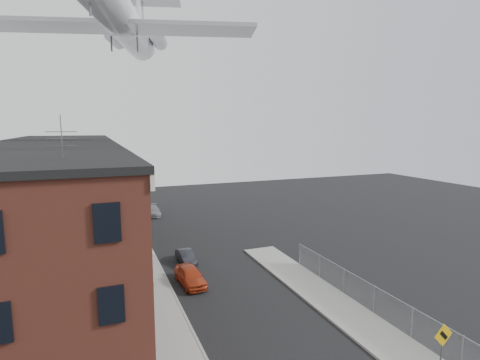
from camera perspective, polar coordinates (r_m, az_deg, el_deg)
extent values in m
cube|color=gray|center=(38.30, -15.81, -9.75)|extent=(3.00, 62.00, 0.12)
cube|color=gray|center=(26.03, 15.48, -18.60)|extent=(3.00, 26.00, 0.12)
cube|color=gray|center=(38.45, -13.63, -9.58)|extent=(0.15, 62.00, 0.14)
cube|color=gray|center=(25.25, 12.70, -19.36)|extent=(0.15, 26.00, 0.14)
cube|color=#3A1812|center=(20.70, -29.73, -11.73)|extent=(10.00, 12.00, 10.00)
cube|color=black|center=(19.64, -30.81, 2.59)|extent=(10.30, 12.30, 0.30)
cube|color=beige|center=(19.53, -15.84, 2.09)|extent=(0.16, 12.20, 0.60)
cylinder|color=#515156|center=(17.38, -25.53, 5.67)|extent=(0.04, 0.04, 2.00)
cube|color=slate|center=(29.76, -27.24, -5.67)|extent=(10.00, 7.00, 10.00)
cube|color=black|center=(29.04, -27.91, 4.26)|extent=(10.25, 7.00, 0.30)
cube|color=gray|center=(31.03, -15.49, -13.10)|extent=(1.80, 6.40, 0.25)
cube|color=beige|center=(30.31, -15.65, -9.22)|extent=(1.90, 6.50, 0.15)
cube|color=#6E6657|center=(36.59, -26.22, -3.14)|extent=(10.00, 7.00, 10.00)
cube|color=black|center=(36.00, -26.74, 4.92)|extent=(10.25, 7.00, 0.30)
cube|color=gray|center=(37.62, -16.68, -9.33)|extent=(1.80, 6.40, 0.25)
cube|color=beige|center=(37.03, -16.82, -6.08)|extent=(1.90, 6.50, 0.15)
cube|color=slate|center=(43.46, -25.52, -1.41)|extent=(10.00, 7.00, 10.00)
cube|color=black|center=(42.97, -25.95, 5.37)|extent=(10.25, 7.00, 0.30)
cube|color=gray|center=(44.34, -17.49, -6.69)|extent=(1.80, 6.40, 0.25)
cube|color=beige|center=(43.84, -17.62, -3.91)|extent=(1.90, 6.50, 0.15)
cube|color=#6E6657|center=(50.38, -25.02, -0.16)|extent=(10.00, 7.00, 10.00)
cube|color=black|center=(49.95, -25.38, 5.70)|extent=(10.25, 7.00, 0.30)
cube|color=gray|center=(51.14, -18.09, -4.74)|extent=(1.80, 6.40, 0.25)
cube|color=beige|center=(50.70, -18.20, -2.32)|extent=(1.90, 6.50, 0.15)
cube|color=slate|center=(57.31, -24.63, 0.80)|extent=(10.00, 7.00, 10.00)
cube|color=black|center=(56.94, -24.95, 5.94)|extent=(10.25, 7.00, 0.30)
cube|color=gray|center=(57.98, -18.54, -3.26)|extent=(1.80, 6.40, 0.25)
cube|color=beige|center=(57.60, -18.64, -1.11)|extent=(1.90, 6.50, 0.15)
cylinder|color=gray|center=(22.26, 30.74, -21.84)|extent=(0.06, 0.06, 1.90)
cylinder|color=gray|center=(23.92, 24.74, -19.23)|extent=(0.06, 0.06, 1.90)
cylinder|color=gray|center=(25.83, 19.73, -16.83)|extent=(0.06, 0.06, 1.90)
cylinder|color=gray|center=(27.93, 15.54, -14.68)|extent=(0.06, 0.06, 1.90)
cylinder|color=gray|center=(30.19, 12.03, -12.78)|extent=(0.06, 0.06, 1.90)
cylinder|color=gray|center=(32.56, 9.05, -11.11)|extent=(0.06, 0.06, 1.90)
cube|color=gray|center=(25.47, 19.83, -14.99)|extent=(0.04, 18.00, 0.04)
cube|color=gray|center=(25.83, 19.73, -16.83)|extent=(0.02, 18.00, 1.80)
cylinder|color=#515156|center=(21.11, 28.30, -22.29)|extent=(0.07, 0.07, 2.60)
cube|color=#EBAD0C|center=(20.63, 28.59, -20.04)|extent=(1.10, 0.03, 1.10)
cube|color=black|center=(20.62, 28.63, -20.06)|extent=(0.52, 0.02, 0.52)
cylinder|color=black|center=(31.34, -15.16, -5.30)|extent=(0.26, 0.26, 9.00)
cube|color=black|center=(30.69, -15.42, 1.61)|extent=(1.80, 0.12, 0.12)
cylinder|color=black|center=(30.61, -16.74, 1.92)|extent=(0.08, 0.08, 0.25)
cylinder|color=black|center=(30.75, -14.14, 2.05)|extent=(0.08, 0.08, 0.25)
cylinder|color=black|center=(41.82, -16.31, -6.61)|extent=(0.24, 0.24, 2.40)
sphere|color=#154312|center=(41.28, -16.44, -3.39)|extent=(3.20, 3.20, 3.20)
sphere|color=#154312|center=(41.15, -15.68, -4.19)|extent=(2.24, 2.24, 2.24)
imported|color=#B13516|center=(28.84, -7.58, -14.27)|extent=(1.90, 4.09, 1.36)
imported|color=black|center=(33.14, -8.24, -11.49)|extent=(1.30, 3.35, 1.09)
imported|color=gray|center=(50.65, -13.15, -4.58)|extent=(1.96, 4.41, 1.26)
cylinder|color=silver|center=(39.84, -17.63, 22.22)|extent=(9.99, 24.74, 3.30)
cone|color=silver|center=(51.77, -14.68, 18.98)|extent=(4.03, 3.89, 3.30)
cube|color=#939399|center=(38.12, -18.07, 21.26)|extent=(25.02, 10.98, 0.36)
cylinder|color=#939399|center=(48.75, -18.44, 19.77)|extent=(2.72, 4.43, 1.65)
cylinder|color=#939399|center=(47.99, -12.28, 20.19)|extent=(2.72, 4.43, 1.65)
cube|color=silver|center=(51.90, -14.90, 22.22)|extent=(1.33, 3.84, 5.78)
cube|color=#939399|center=(53.60, -14.83, 24.73)|extent=(10.17, 5.28, 0.26)
cylinder|color=#515156|center=(29.64, -21.89, 23.35)|extent=(0.17, 0.17, 1.24)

